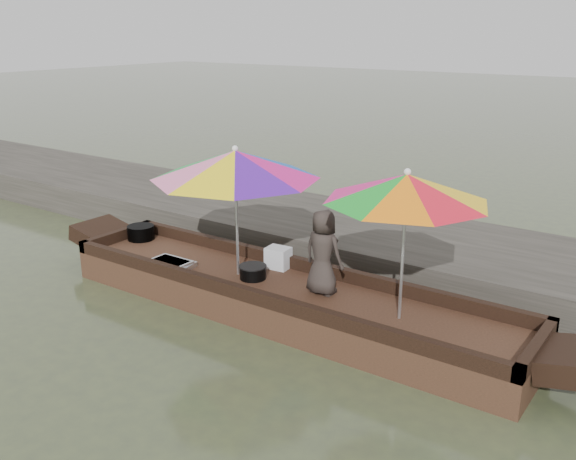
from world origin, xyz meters
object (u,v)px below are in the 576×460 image
Objects in this scene: umbrella_bow at (237,212)px; umbrella_stern at (403,246)px; tray_scallop at (172,265)px; vendor at (323,252)px; tray_crayfish at (170,264)px; supply_bag at (278,258)px; cooking_pot at (141,232)px; charcoal_grill at (253,273)px; boat_hull at (283,300)px.

umbrella_bow is 1.20× the size of umbrella_stern.
vendor is at bearing 11.74° from tray_scallop.
supply_bag reaches higher than tray_crayfish.
supply_bag is at bearing -19.59° from vendor.
cooking_pot is 0.73× the size of tray_crayfish.
tray_scallop is at bearing 14.28° from vendor.
cooking_pot reaches higher than tray_scallop.
tray_crayfish is at bearing -163.39° from charcoal_grill.
charcoal_grill is at bearing -179.21° from boat_hull.
supply_bag is at bearing 35.22° from tray_crayfish.
vendor reaches higher than supply_bag.
boat_hull is 20.41× the size of supply_bag.
charcoal_grill is (1.03, 0.30, 0.04)m from tray_scallop.
vendor is 0.60× the size of umbrella_stern.
tray_crayfish is 0.31× the size of umbrella_stern.
cooking_pot is 3.11m from vendor.
tray_scallop is at bearing -174.09° from umbrella_stern.
vendor reaches higher than boat_hull.
boat_hull is at bearing 12.18° from tray_crayfish.
supply_bag is (2.22, 0.20, 0.03)m from cooking_pot.
vendor reaches higher than tray_scallop.
charcoal_grill is 1.11× the size of supply_bag.
tray_scallop is at bearing -159.34° from umbrella_bow.
vendor is 1.17m from umbrella_bow.
supply_bag reaches higher than charcoal_grill.
umbrella_stern reaches higher than boat_hull.
vendor is 0.49× the size of umbrella_bow.
boat_hull is 1.50m from tray_scallop.
charcoal_grill is 2.01m from umbrella_stern.
umbrella_bow reaches higher than vendor.
umbrella_bow and umbrella_stern have the same top height.
cooking_pot is 2.22m from supply_bag.
boat_hull is 3.51× the size of umbrella_stern.
umbrella_stern is (1.88, 0.01, 0.70)m from charcoal_grill.
umbrella_bow is (-0.27, -0.45, 0.65)m from supply_bag.
cooking_pot is 2.19m from charcoal_grill.
cooking_pot is 0.38× the size of vendor.
boat_hull is 0.50m from charcoal_grill.
supply_bag is at bearing 131.11° from boat_hull.
umbrella_stern is at bearing -13.70° from supply_bag.
tray_scallop is 3.02m from umbrella_stern.
umbrella_bow is at bearing 180.00° from umbrella_stern.
umbrella_stern is (2.94, 0.32, 0.73)m from tray_crayfish.
umbrella_stern is at bearing 0.18° from charcoal_grill.
cooking_pot is 1.20× the size of charcoal_grill.
umbrella_bow is at bearing 7.57° from vendor.
umbrella_bow reaches higher than charcoal_grill.
vendor reaches higher than charcoal_grill.
boat_hull is 11.31× the size of tray_crayfish.
boat_hull is at bearing -48.89° from supply_bag.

